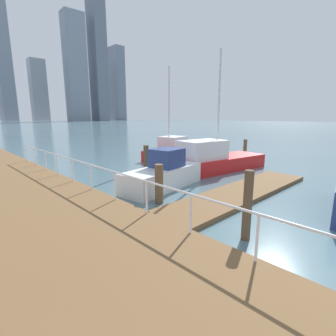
% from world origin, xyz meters
% --- Properties ---
extents(ground_plane, '(300.00, 300.00, 0.00)m').
position_xyz_m(ground_plane, '(0.00, 20.00, 0.00)').
color(ground_plane, slate).
extents(floating_dock, '(10.10, 2.00, 0.18)m').
position_xyz_m(floating_dock, '(1.55, 7.43, 0.09)').
color(floating_dock, brown).
rests_on(floating_dock, ground_plane).
extents(boardwalk_railing, '(0.06, 25.60, 1.08)m').
position_xyz_m(boardwalk_railing, '(-3.15, 7.82, 1.25)').
color(boardwalk_railing, white).
rests_on(boardwalk_railing, boardwalk).
extents(dock_piling_1, '(0.33, 0.33, 1.58)m').
position_xyz_m(dock_piling_1, '(-1.49, 9.09, 0.79)').
color(dock_piling_1, brown).
rests_on(dock_piling_1, ground_plane).
extents(dock_piling_2, '(0.25, 0.25, 1.99)m').
position_xyz_m(dock_piling_2, '(-1.72, 5.19, 1.00)').
color(dock_piling_2, brown).
rests_on(dock_piling_2, ground_plane).
extents(dock_piling_4, '(0.30, 0.30, 1.75)m').
position_xyz_m(dock_piling_4, '(1.22, 13.25, 0.87)').
color(dock_piling_4, brown).
rests_on(dock_piling_4, ground_plane).
extents(dock_piling_5, '(0.29, 0.29, 1.53)m').
position_xyz_m(dock_piling_5, '(10.87, 12.37, 0.77)').
color(dock_piling_5, brown).
rests_on(dock_piling_5, ground_plane).
extents(moored_boat_1, '(4.74, 2.29, 1.87)m').
position_xyz_m(moored_boat_1, '(0.16, 10.61, 0.66)').
color(moored_boat_1, white).
rests_on(moored_boat_1, ground_plane).
extents(moored_boat_3, '(4.68, 2.85, 7.06)m').
position_xyz_m(moored_boat_3, '(6.11, 16.28, 0.70)').
color(moored_boat_3, red).
rests_on(moored_boat_3, ground_plane).
extents(moored_boat_5, '(7.35, 3.12, 7.23)m').
position_xyz_m(moored_boat_5, '(4.86, 11.18, 0.73)').
color(moored_boat_5, red).
rests_on(moored_boat_5, ground_plane).
extents(skyline_tower_3, '(7.73, 11.49, 88.98)m').
position_xyz_m(skyline_tower_3, '(29.70, 179.48, 44.49)').
color(skyline_tower_3, gray).
rests_on(skyline_tower_3, ground_plane).
extents(skyline_tower_4, '(9.25, 7.62, 38.57)m').
position_xyz_m(skyline_tower_4, '(48.47, 182.00, 19.29)').
color(skyline_tower_4, '#8C939E').
rests_on(skyline_tower_4, ground_plane).
extents(skyline_tower_5, '(12.75, 9.91, 64.93)m').
position_xyz_m(skyline_tower_5, '(65.71, 162.94, 32.47)').
color(skyline_tower_5, gray).
rests_on(skyline_tower_5, ground_plane).
extents(skyline_tower_6, '(9.47, 10.70, 83.02)m').
position_xyz_m(skyline_tower_6, '(81.47, 162.63, 41.51)').
color(skyline_tower_6, slate).
rests_on(skyline_tower_6, ground_plane).
extents(skyline_tower_7, '(7.64, 13.21, 53.13)m').
position_xyz_m(skyline_tower_7, '(101.65, 172.63, 26.56)').
color(skyline_tower_7, slate).
rests_on(skyline_tower_7, ground_plane).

